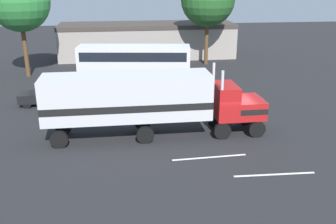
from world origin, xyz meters
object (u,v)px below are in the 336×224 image
Objects in this scene: semi_truck at (145,99)px; tree_center at (19,1)px; parked_bus at (134,59)px; parked_car at (48,95)px; person_bystander at (150,109)px.

semi_truck is 1.35× the size of tree_center.
parked_bus is (-0.14, 14.48, -0.46)m from semi_truck.
parked_car is 12.30m from tree_center.
parked_car is at bearing 134.72° from semi_truck.
parked_bus reaches higher than person_bystander.
parked_car is (-7.27, -6.99, -1.26)m from parked_bus.
parked_bus is 12.49m from tree_center.
tree_center is at bearing 128.96° from person_bystander.
semi_truck is at bearing -45.28° from parked_car.
person_bystander is at bearing -86.83° from parked_bus.
tree_center reaches higher than parked_bus.
person_bystander is 11.74m from parked_bus.
tree_center is at bearing 122.87° from semi_truck.
parked_bus is at bearing 43.88° from parked_car.
semi_truck reaches higher than parked_car.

